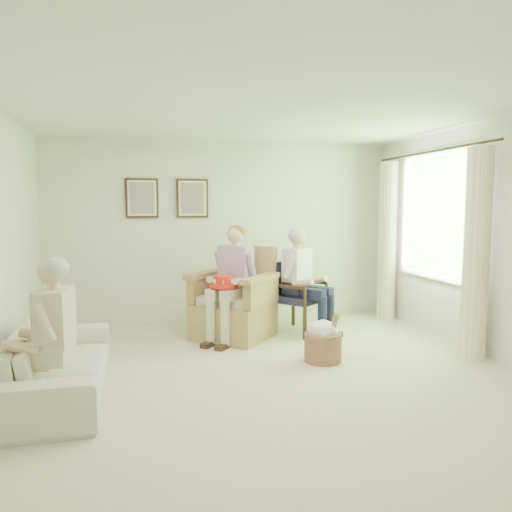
# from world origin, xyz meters

# --- Properties ---
(floor) EXTENTS (5.50, 5.50, 0.00)m
(floor) POSITION_xyz_m (0.00, 0.00, 0.00)
(floor) COLOR beige
(floor) RESTS_ON ground
(back_wall) EXTENTS (5.00, 0.04, 2.60)m
(back_wall) POSITION_xyz_m (0.00, 2.75, 1.30)
(back_wall) COLOR silver
(back_wall) RESTS_ON ground
(front_wall) EXTENTS (5.00, 0.04, 2.60)m
(front_wall) POSITION_xyz_m (0.00, -2.75, 1.30)
(front_wall) COLOR silver
(front_wall) RESTS_ON ground
(right_wall) EXTENTS (0.04, 5.50, 2.60)m
(right_wall) POSITION_xyz_m (2.50, 0.00, 1.30)
(right_wall) COLOR silver
(right_wall) RESTS_ON ground
(ceiling) EXTENTS (5.00, 5.50, 0.02)m
(ceiling) POSITION_xyz_m (0.00, 0.00, 2.60)
(ceiling) COLOR white
(ceiling) RESTS_ON back_wall
(window) EXTENTS (0.13, 2.50, 1.63)m
(window) POSITION_xyz_m (2.46, 1.20, 1.58)
(window) COLOR #2D6B23
(window) RESTS_ON right_wall
(curtain_left) EXTENTS (0.34, 0.34, 2.30)m
(curtain_left) POSITION_xyz_m (2.33, 0.22, 1.15)
(curtain_left) COLOR #F4E4BE
(curtain_left) RESTS_ON ground
(curtain_right) EXTENTS (0.34, 0.34, 2.30)m
(curtain_right) POSITION_xyz_m (2.33, 2.18, 1.15)
(curtain_right) COLOR #F4E4BE
(curtain_right) RESTS_ON ground
(framed_print_left) EXTENTS (0.45, 0.05, 0.55)m
(framed_print_left) POSITION_xyz_m (-1.15, 2.71, 1.78)
(framed_print_left) COLOR #382114
(framed_print_left) RESTS_ON back_wall
(framed_print_right) EXTENTS (0.45, 0.05, 0.55)m
(framed_print_right) POSITION_xyz_m (-0.45, 2.71, 1.78)
(framed_print_right) COLOR #382114
(framed_print_right) RESTS_ON back_wall
(wicker_armchair) EXTENTS (0.90, 0.89, 1.15)m
(wicker_armchair) POSITION_xyz_m (-0.07, 1.72, 0.37)
(wicker_armchair) COLOR tan
(wicker_armchair) RESTS_ON ground
(wood_armchair) EXTENTS (0.61, 0.57, 0.93)m
(wood_armchair) POSITION_xyz_m (0.83, 1.84, 0.51)
(wood_armchair) COLOR black
(wood_armchair) RESTS_ON ground
(sofa) EXTENTS (1.98, 0.77, 0.58)m
(sofa) POSITION_xyz_m (-1.95, 0.19, 0.29)
(sofa) COLOR beige
(sofa) RESTS_ON ground
(person_wicker) EXTENTS (0.40, 0.63, 1.40)m
(person_wicker) POSITION_xyz_m (-0.07, 1.57, 0.83)
(person_wicker) COLOR beige
(person_wicker) RESTS_ON ground
(person_dark) EXTENTS (0.40, 0.62, 1.35)m
(person_dark) POSITION_xyz_m (0.83, 1.69, 0.79)
(person_dark) COLOR #181A35
(person_dark) RESTS_ON ground
(person_sofa) EXTENTS (0.42, 0.63, 1.25)m
(person_sofa) POSITION_xyz_m (-1.95, -0.27, 0.70)
(person_sofa) COLOR #BFB399
(person_sofa) RESTS_ON ground
(red_hat) EXTENTS (0.34, 0.34, 0.14)m
(red_hat) POSITION_xyz_m (-0.24, 1.43, 0.75)
(red_hat) COLOR red
(red_hat) RESTS_ON person_wicker
(hatbox) EXTENTS (0.52, 0.52, 0.59)m
(hatbox) POSITION_xyz_m (0.68, 0.49, 0.23)
(hatbox) COLOR tan
(hatbox) RESTS_ON ground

